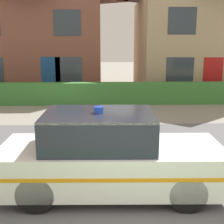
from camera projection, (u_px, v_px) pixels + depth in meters
The scene contains 5 objects.
road_strip at pixel (122, 160), 7.79m from camera, with size 28.00×6.85×0.01m, color #5B5B60.
garden_hedge at pixel (106, 93), 14.60m from camera, with size 15.02×0.53×1.02m, color #3D7F38.
police_car at pixel (108, 156), 6.00m from camera, with size 4.29×1.75×1.73m.
house_left at pixel (37, 23), 18.32m from camera, with size 7.79×5.59×7.69m.
house_right at pixel (203, 24), 18.37m from camera, with size 7.92×6.70×7.60m.
Camera 1 is at (-0.49, -3.16, 2.94)m, focal length 50.00 mm.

